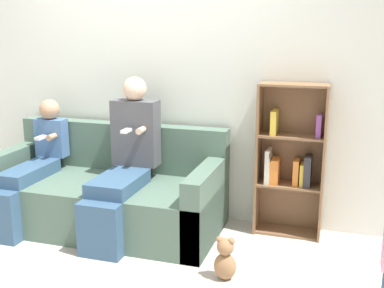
{
  "coord_description": "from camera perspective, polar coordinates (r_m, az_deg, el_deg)",
  "views": [
    {
      "loc": [
        1.6,
        -2.94,
        1.68
      ],
      "look_at": [
        0.48,
        0.6,
        0.77
      ],
      "focal_mm": 45.0,
      "sensor_mm": 36.0,
      "label": 1
    }
  ],
  "objects": [
    {
      "name": "ground_plane",
      "position": [
        3.74,
        -10.15,
        -13.09
      ],
      "size": [
        14.0,
        14.0,
        0.0
      ],
      "primitive_type": "plane",
      "color": "#BCB2A8"
    },
    {
      "name": "back_wall",
      "position": [
        4.3,
        -4.49,
        8.36
      ],
      "size": [
        10.0,
        0.06,
        2.55
      ],
      "color": "silver",
      "rests_on": "ground_plane"
    },
    {
      "name": "couch",
      "position": [
        4.2,
        -10.11,
        -5.95
      ],
      "size": [
        1.95,
        0.9,
        0.84
      ],
      "color": "#4C6656",
      "rests_on": "ground_plane"
    },
    {
      "name": "adult_seated",
      "position": [
        3.92,
        -7.95,
        -1.7
      ],
      "size": [
        0.39,
        0.85,
        1.28
      ],
      "color": "#335170",
      "rests_on": "ground_plane"
    },
    {
      "name": "child_seated",
      "position": [
        4.33,
        -18.41,
        -2.36
      ],
      "size": [
        0.28,
        0.87,
        1.05
      ],
      "color": "#335170",
      "rests_on": "ground_plane"
    },
    {
      "name": "bookshelf",
      "position": [
        3.99,
        11.44,
        -1.89
      ],
      "size": [
        0.54,
        0.26,
        1.25
      ],
      "color": "brown",
      "rests_on": "ground_plane"
    },
    {
      "name": "teddy_bear",
      "position": [
        3.35,
        3.94,
        -13.51
      ],
      "size": [
        0.15,
        0.13,
        0.31
      ],
      "color": "#936B47",
      "rests_on": "ground_plane"
    }
  ]
}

